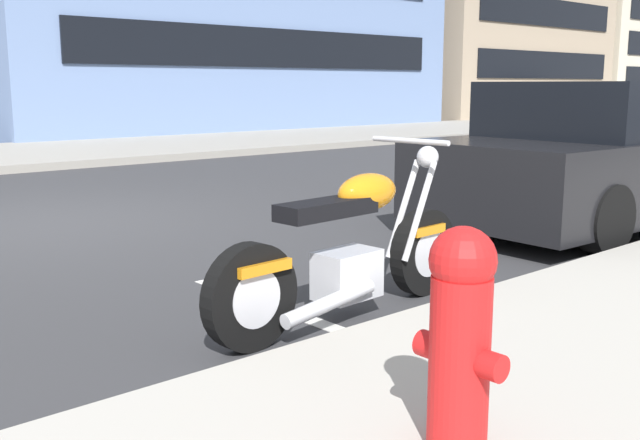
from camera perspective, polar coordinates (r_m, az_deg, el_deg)
ground_plane at (r=8.25m, az=-20.54°, el=-0.27°), size 260.00×260.00×0.00m
sidewalk_far_curb at (r=21.04m, az=3.64°, el=6.71°), size 120.00×5.00×0.14m
parking_stall_stripe at (r=4.71m, az=-1.97°, el=-7.32°), size 0.12×2.20×0.01m
parked_motorcycle at (r=4.54m, az=2.39°, el=-2.58°), size 2.16×0.62×1.10m
parked_car_at_intersection at (r=8.35m, az=21.50°, el=4.56°), size 4.62×2.10×1.47m
fire_hydrant at (r=2.68m, az=10.85°, el=-8.65°), size 0.24×0.36×0.82m
townhouse_near_left at (r=35.45m, az=10.74°, el=16.24°), size 11.22×9.47×10.22m
townhouse_corner_block at (r=44.73m, az=20.04°, el=13.16°), size 10.38×9.24×8.03m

